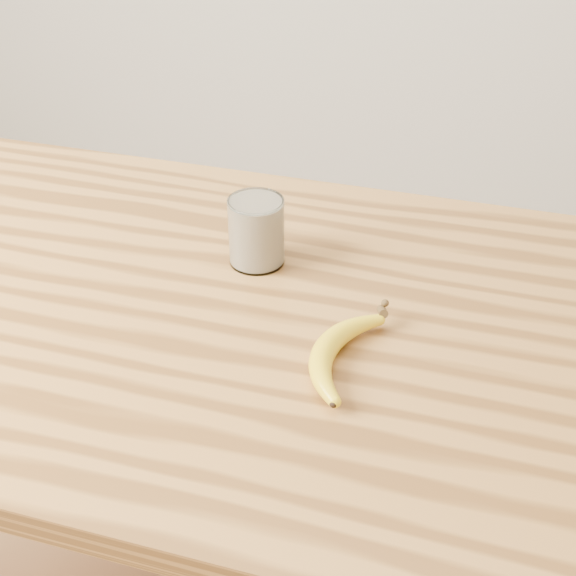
# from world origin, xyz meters

# --- Properties ---
(table) EXTENTS (1.20, 0.80, 0.90)m
(table) POSITION_xyz_m (0.00, 0.00, 0.77)
(table) COLOR #A16C33
(table) RESTS_ON ground
(smoothie_glass) EXTENTS (0.08, 0.08, 0.10)m
(smoothie_glass) POSITION_xyz_m (0.14, 0.12, 0.95)
(smoothie_glass) COLOR white
(smoothie_glass) RESTS_ON table
(banana) EXTENTS (0.12, 0.26, 0.03)m
(banana) POSITION_xyz_m (0.29, -0.07, 0.92)
(banana) COLOR gold
(banana) RESTS_ON table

